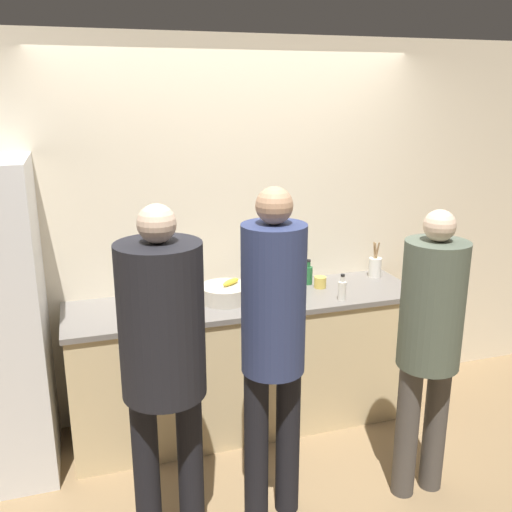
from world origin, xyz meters
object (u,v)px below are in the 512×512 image
at_px(person_left, 163,347).
at_px(person_right, 430,333).
at_px(cup_yellow, 320,282).
at_px(fruit_bowl, 225,293).
at_px(utensil_crock, 375,267).
at_px(person_center, 273,334).
at_px(bottle_clear, 342,290).
at_px(bottle_green, 308,274).

height_order(person_left, person_right, person_left).
bearing_deg(cup_yellow, fruit_bowl, -175.97).
distance_m(person_left, cup_yellow, 1.59).
distance_m(person_left, utensil_crock, 2.05).
relative_size(person_center, person_right, 1.09).
distance_m(fruit_bowl, bottle_clear, 0.77).
distance_m(person_left, bottle_clear, 1.47).
distance_m(person_left, person_right, 1.43).
height_order(person_left, person_center, person_center).
distance_m(person_right, bottle_green, 1.16).
height_order(person_left, bottle_green, person_left).
bearing_deg(person_right, utensil_crock, 75.22).
height_order(person_center, cup_yellow, person_center).
relative_size(person_left, person_center, 0.98).
height_order(bottle_green, cup_yellow, bottle_green).
xyz_separation_m(person_right, bottle_green, (-0.24, 1.13, 0.01)).
bearing_deg(cup_yellow, bottle_clear, -82.15).
bearing_deg(person_center, utensil_crock, 42.16).
xyz_separation_m(fruit_bowl, bottle_green, (0.65, 0.15, 0.02)).
relative_size(bottle_clear, cup_yellow, 2.09).
height_order(fruit_bowl, bottle_green, bottle_green).
bearing_deg(bottle_clear, cup_yellow, 97.85).
distance_m(person_center, bottle_clear, 1.00).
bearing_deg(person_right, bottle_clear, 100.95).
height_order(fruit_bowl, utensil_crock, utensil_crock).
xyz_separation_m(person_left, cup_yellow, (1.24, 0.99, -0.13)).
distance_m(person_left, person_center, 0.56).
bearing_deg(person_right, person_center, 174.68).
height_order(person_left, utensil_crock, person_left).
height_order(person_left, fruit_bowl, person_left).
relative_size(bottle_clear, bottle_green, 0.98).
bearing_deg(cup_yellow, bottle_green, 117.31).
relative_size(person_left, utensil_crock, 6.76).
xyz_separation_m(person_right, bottle_clear, (-0.15, 0.77, 0.01)).
height_order(person_right, bottle_green, person_right).
bearing_deg(bottle_clear, utensil_crock, 39.70).
height_order(bottle_clear, cup_yellow, bottle_clear).
distance_m(fruit_bowl, utensil_crock, 1.19).
bearing_deg(fruit_bowl, utensil_crock, 7.39).
height_order(person_center, bottle_clear, person_center).
xyz_separation_m(bottle_clear, bottle_green, (-0.09, 0.36, 0.00)).
relative_size(fruit_bowl, utensil_crock, 1.24).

